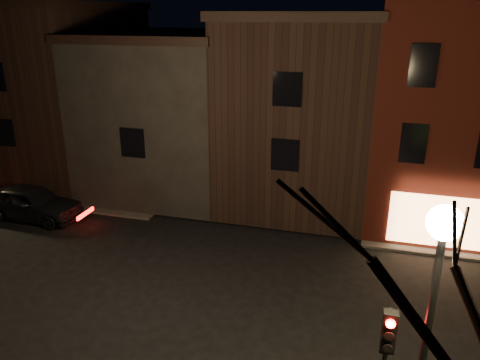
% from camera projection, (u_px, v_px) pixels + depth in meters
% --- Properties ---
extents(ground, '(120.00, 120.00, 0.00)m').
position_uv_depth(ground, '(212.00, 293.00, 16.75)').
color(ground, black).
rests_on(ground, ground).
extents(sidewalk_far_left, '(30.00, 30.00, 0.12)m').
position_uv_depth(sidewalk_far_left, '(67.00, 129.00, 39.94)').
color(sidewalk_far_left, '#2D2B28').
rests_on(sidewalk_far_left, ground).
extents(corner_building, '(6.50, 8.50, 10.50)m').
position_uv_depth(corner_building, '(442.00, 107.00, 21.43)').
color(corner_building, '#45120C').
rests_on(corner_building, ground).
extents(row_building_a, '(7.30, 10.30, 9.40)m').
position_uv_depth(row_building_a, '(304.00, 107.00, 24.21)').
color(row_building_a, black).
rests_on(row_building_a, ground).
extents(row_building_b, '(7.80, 10.30, 8.40)m').
position_uv_depth(row_building_b, '(175.00, 109.00, 26.24)').
color(row_building_b, black).
rests_on(row_building_b, ground).
extents(row_building_c, '(7.30, 10.30, 9.90)m').
position_uv_depth(row_building_c, '(62.00, 90.00, 27.84)').
color(row_building_c, black).
rests_on(row_building_c, ground).
extents(street_lamp_near, '(0.60, 0.60, 6.48)m').
position_uv_depth(street_lamp_near, '(435.00, 282.00, 7.97)').
color(street_lamp_near, black).
rests_on(street_lamp_near, sidewalk_near_right).
extents(parked_car_a, '(4.95, 2.05, 1.68)m').
position_uv_depth(parked_car_a, '(31.00, 202.00, 22.54)').
color(parked_car_a, black).
rests_on(parked_car_a, ground).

